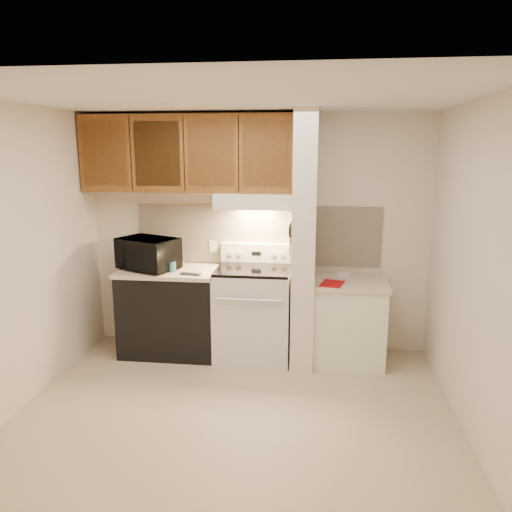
# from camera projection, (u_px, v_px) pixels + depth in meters

# --- Properties ---
(floor) EXTENTS (3.60, 3.60, 0.00)m
(floor) POSITION_uv_depth(u_px,v_px,m) (236.00, 412.00, 4.14)
(floor) COLOR #C5B192
(floor) RESTS_ON ground
(ceiling) EXTENTS (3.60, 3.60, 0.00)m
(ceiling) POSITION_uv_depth(u_px,v_px,m) (233.00, 97.00, 3.61)
(ceiling) COLOR white
(ceiling) RESTS_ON wall_back
(wall_back) EXTENTS (3.60, 2.50, 0.02)m
(wall_back) POSITION_uv_depth(u_px,v_px,m) (257.00, 233.00, 5.33)
(wall_back) COLOR silver
(wall_back) RESTS_ON floor
(wall_left) EXTENTS (0.02, 3.00, 2.50)m
(wall_left) POSITION_uv_depth(u_px,v_px,m) (18.00, 259.00, 4.09)
(wall_left) COLOR silver
(wall_left) RESTS_ON floor
(wall_right) EXTENTS (0.02, 3.00, 2.50)m
(wall_right) POSITION_uv_depth(u_px,v_px,m) (476.00, 272.00, 3.66)
(wall_right) COLOR silver
(wall_right) RESTS_ON floor
(backsplash) EXTENTS (2.60, 0.02, 0.63)m
(backsplash) POSITION_uv_depth(u_px,v_px,m) (257.00, 235.00, 5.32)
(backsplash) COLOR #F8E8CA
(backsplash) RESTS_ON wall_back
(range_body) EXTENTS (0.76, 0.65, 0.92)m
(range_body) POSITION_uv_depth(u_px,v_px,m) (253.00, 314.00, 5.16)
(range_body) COLOR silver
(range_body) RESTS_ON floor
(oven_window) EXTENTS (0.50, 0.01, 0.30)m
(oven_window) POSITION_uv_depth(u_px,v_px,m) (249.00, 321.00, 4.84)
(oven_window) COLOR black
(oven_window) RESTS_ON range_body
(oven_handle) EXTENTS (0.65, 0.02, 0.02)m
(oven_handle) POSITION_uv_depth(u_px,v_px,m) (249.00, 300.00, 4.76)
(oven_handle) COLOR silver
(oven_handle) RESTS_ON range_body
(cooktop) EXTENTS (0.74, 0.64, 0.03)m
(cooktop) POSITION_uv_depth(u_px,v_px,m) (253.00, 269.00, 5.06)
(cooktop) COLOR black
(cooktop) RESTS_ON range_body
(range_backguard) EXTENTS (0.76, 0.08, 0.20)m
(range_backguard) POSITION_uv_depth(u_px,v_px,m) (257.00, 253.00, 5.31)
(range_backguard) COLOR silver
(range_backguard) RESTS_ON range_body
(range_display) EXTENTS (0.10, 0.01, 0.04)m
(range_display) POSITION_uv_depth(u_px,v_px,m) (256.00, 253.00, 5.27)
(range_display) COLOR black
(range_display) RESTS_ON range_backguard
(range_knob_left_outer) EXTENTS (0.05, 0.02, 0.05)m
(range_knob_left_outer) POSITION_uv_depth(u_px,v_px,m) (230.00, 253.00, 5.30)
(range_knob_left_outer) COLOR silver
(range_knob_left_outer) RESTS_ON range_backguard
(range_knob_left_inner) EXTENTS (0.05, 0.02, 0.05)m
(range_knob_left_inner) POSITION_uv_depth(u_px,v_px,m) (239.00, 253.00, 5.29)
(range_knob_left_inner) COLOR silver
(range_knob_left_inner) RESTS_ON range_backguard
(range_knob_right_inner) EXTENTS (0.05, 0.02, 0.05)m
(range_knob_right_inner) POSITION_uv_depth(u_px,v_px,m) (273.00, 254.00, 5.25)
(range_knob_right_inner) COLOR silver
(range_knob_right_inner) RESTS_ON range_backguard
(range_knob_right_outer) EXTENTS (0.05, 0.02, 0.05)m
(range_knob_right_outer) POSITION_uv_depth(u_px,v_px,m) (283.00, 254.00, 5.23)
(range_knob_right_outer) COLOR silver
(range_knob_right_outer) RESTS_ON range_backguard
(dishwasher_front) EXTENTS (1.00, 0.63, 0.87)m
(dishwasher_front) POSITION_uv_depth(u_px,v_px,m) (171.00, 313.00, 5.28)
(dishwasher_front) COLOR black
(dishwasher_front) RESTS_ON floor
(left_countertop) EXTENTS (1.04, 0.67, 0.04)m
(left_countertop) POSITION_uv_depth(u_px,v_px,m) (170.00, 271.00, 5.18)
(left_countertop) COLOR beige
(left_countertop) RESTS_ON dishwasher_front
(spoon_rest) EXTENTS (0.21, 0.10, 0.01)m
(spoon_rest) POSITION_uv_depth(u_px,v_px,m) (191.00, 274.00, 4.95)
(spoon_rest) COLOR black
(spoon_rest) RESTS_ON left_countertop
(teal_jar) EXTENTS (0.12, 0.12, 0.10)m
(teal_jar) POSITION_uv_depth(u_px,v_px,m) (171.00, 267.00, 5.07)
(teal_jar) COLOR #296568
(teal_jar) RESTS_ON left_countertop
(outlet) EXTENTS (0.08, 0.01, 0.12)m
(outlet) POSITION_uv_depth(u_px,v_px,m) (213.00, 246.00, 5.39)
(outlet) COLOR white
(outlet) RESTS_ON backsplash
(microwave) EXTENTS (0.70, 0.60, 0.33)m
(microwave) POSITION_uv_depth(u_px,v_px,m) (148.00, 254.00, 5.15)
(microwave) COLOR black
(microwave) RESTS_ON left_countertop
(partition_pillar) EXTENTS (0.22, 0.70, 2.50)m
(partition_pillar) POSITION_uv_depth(u_px,v_px,m) (304.00, 240.00, 4.93)
(partition_pillar) COLOR #F0E4D0
(partition_pillar) RESTS_ON floor
(pillar_trim) EXTENTS (0.01, 0.70, 0.04)m
(pillar_trim) POSITION_uv_depth(u_px,v_px,m) (293.00, 235.00, 4.93)
(pillar_trim) COLOR brown
(pillar_trim) RESTS_ON partition_pillar
(knife_strip) EXTENTS (0.02, 0.42, 0.04)m
(knife_strip) POSITION_uv_depth(u_px,v_px,m) (292.00, 234.00, 4.88)
(knife_strip) COLOR black
(knife_strip) RESTS_ON partition_pillar
(knife_blade_a) EXTENTS (0.01, 0.03, 0.16)m
(knife_blade_a) POSITION_uv_depth(u_px,v_px,m) (290.00, 247.00, 4.74)
(knife_blade_a) COLOR silver
(knife_blade_a) RESTS_ON knife_strip
(knife_handle_a) EXTENTS (0.02, 0.02, 0.10)m
(knife_handle_a) POSITION_uv_depth(u_px,v_px,m) (290.00, 231.00, 4.71)
(knife_handle_a) COLOR black
(knife_handle_a) RESTS_ON knife_strip
(knife_blade_b) EXTENTS (0.01, 0.04, 0.18)m
(knife_blade_b) POSITION_uv_depth(u_px,v_px,m) (290.00, 246.00, 4.84)
(knife_blade_b) COLOR silver
(knife_blade_b) RESTS_ON knife_strip
(knife_handle_b) EXTENTS (0.02, 0.02, 0.10)m
(knife_handle_b) POSITION_uv_depth(u_px,v_px,m) (290.00, 230.00, 4.79)
(knife_handle_b) COLOR black
(knife_handle_b) RESTS_ON knife_strip
(knife_blade_c) EXTENTS (0.01, 0.04, 0.20)m
(knife_blade_c) POSITION_uv_depth(u_px,v_px,m) (290.00, 246.00, 4.90)
(knife_blade_c) COLOR silver
(knife_blade_c) RESTS_ON knife_strip
(knife_handle_c) EXTENTS (0.02, 0.02, 0.10)m
(knife_handle_c) POSITION_uv_depth(u_px,v_px,m) (291.00, 229.00, 4.86)
(knife_handle_c) COLOR black
(knife_handle_c) RESTS_ON knife_strip
(knife_blade_d) EXTENTS (0.01, 0.04, 0.16)m
(knife_blade_d) POSITION_uv_depth(u_px,v_px,m) (291.00, 242.00, 4.98)
(knife_blade_d) COLOR silver
(knife_blade_d) RESTS_ON knife_strip
(knife_handle_d) EXTENTS (0.02, 0.02, 0.10)m
(knife_handle_d) POSITION_uv_depth(u_px,v_px,m) (291.00, 227.00, 4.96)
(knife_handle_d) COLOR black
(knife_handle_d) RESTS_ON knife_strip
(knife_blade_e) EXTENTS (0.01, 0.04, 0.18)m
(knife_blade_e) POSITION_uv_depth(u_px,v_px,m) (291.00, 242.00, 5.06)
(knife_blade_e) COLOR silver
(knife_blade_e) RESTS_ON knife_strip
(knife_handle_e) EXTENTS (0.02, 0.02, 0.10)m
(knife_handle_e) POSITION_uv_depth(u_px,v_px,m) (292.00, 226.00, 5.02)
(knife_handle_e) COLOR black
(knife_handle_e) RESTS_ON knife_strip
(oven_mitt) EXTENTS (0.03, 0.10, 0.25)m
(oven_mitt) POSITION_uv_depth(u_px,v_px,m) (292.00, 247.00, 5.13)
(oven_mitt) COLOR gray
(oven_mitt) RESTS_ON partition_pillar
(right_cab_base) EXTENTS (0.70, 0.60, 0.81)m
(right_cab_base) POSITION_uv_depth(u_px,v_px,m) (348.00, 323.00, 5.05)
(right_cab_base) COLOR white
(right_cab_base) RESTS_ON floor
(right_countertop) EXTENTS (0.74, 0.64, 0.04)m
(right_countertop) POSITION_uv_depth(u_px,v_px,m) (350.00, 283.00, 4.96)
(right_countertop) COLOR beige
(right_countertop) RESTS_ON right_cab_base
(red_folder) EXTENTS (0.26, 0.32, 0.01)m
(red_folder) POSITION_uv_depth(u_px,v_px,m) (332.00, 284.00, 4.83)
(red_folder) COLOR #A8090E
(red_folder) RESTS_ON right_countertop
(white_box) EXTENTS (0.15, 0.13, 0.04)m
(white_box) POSITION_uv_depth(u_px,v_px,m) (344.00, 274.00, 5.13)
(white_box) COLOR white
(white_box) RESTS_ON right_countertop
(range_hood) EXTENTS (0.78, 0.44, 0.15)m
(range_hood) POSITION_uv_depth(u_px,v_px,m) (255.00, 200.00, 5.04)
(range_hood) COLOR white
(range_hood) RESTS_ON upper_cabinets
(hood_lip) EXTENTS (0.78, 0.04, 0.06)m
(hood_lip) POSITION_uv_depth(u_px,v_px,m) (252.00, 207.00, 4.84)
(hood_lip) COLOR white
(hood_lip) RESTS_ON range_hood
(upper_cabinets) EXTENTS (2.18, 0.33, 0.77)m
(upper_cabinets) POSITION_uv_depth(u_px,v_px,m) (188.00, 154.00, 5.06)
(upper_cabinets) COLOR brown
(upper_cabinets) RESTS_ON wall_back
(cab_door_a) EXTENTS (0.46, 0.01, 0.63)m
(cab_door_a) POSITION_uv_depth(u_px,v_px,m) (105.00, 154.00, 5.01)
(cab_door_a) COLOR brown
(cab_door_a) RESTS_ON upper_cabinets
(cab_gap_a) EXTENTS (0.01, 0.01, 0.73)m
(cab_gap_a) POSITION_uv_depth(u_px,v_px,m) (131.00, 154.00, 4.97)
(cab_gap_a) COLOR black
(cab_gap_a) RESTS_ON upper_cabinets
(cab_door_b) EXTENTS (0.46, 0.01, 0.63)m
(cab_door_b) POSITION_uv_depth(u_px,v_px,m) (157.00, 154.00, 4.94)
(cab_door_b) COLOR brown
(cab_door_b) RESTS_ON upper_cabinets
(cab_gap_b) EXTENTS (0.01, 0.01, 0.73)m
(cab_gap_b) POSITION_uv_depth(u_px,v_px,m) (184.00, 154.00, 4.91)
(cab_gap_b) COLOR black
(cab_gap_b) RESTS_ON upper_cabinets
(cab_door_c) EXTENTS (0.46, 0.01, 0.63)m
(cab_door_c) POSITION_uv_depth(u_px,v_px,m) (211.00, 154.00, 4.88)
(cab_door_c) COLOR brown
(cab_door_c) RESTS_ON upper_cabinets
(cab_gap_c) EXTENTS (0.01, 0.01, 0.73)m
(cab_gap_c) POSITION_uv_depth(u_px,v_px,m) (239.00, 154.00, 4.84)
(cab_gap_c) COLOR black
(cab_gap_c) RESTS_ON upper_cabinets
(cab_door_d) EXTENTS (0.46, 0.01, 0.63)m
(cab_door_d) POSITION_uv_depth(u_px,v_px,m) (266.00, 154.00, 4.81)
(cab_door_d) COLOR brown
(cab_door_d) RESTS_ON upper_cabinets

